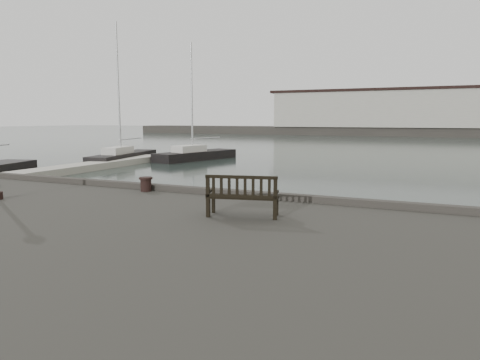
% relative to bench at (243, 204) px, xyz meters
% --- Properties ---
extents(ground, '(400.00, 400.00, 0.00)m').
position_rel_bench_xyz_m(ground, '(0.36, 2.50, -1.86)').
color(ground, black).
rests_on(ground, ground).
extents(pontoon, '(2.00, 24.00, 0.50)m').
position_rel_bench_xyz_m(pontoon, '(-19.64, 12.50, -1.61)').
color(pontoon, '#ACA99F').
rests_on(pontoon, ground).
extents(breakwater, '(140.00, 9.50, 12.20)m').
position_rel_bench_xyz_m(breakwater, '(-4.19, 94.50, 2.43)').
color(breakwater, '#383530').
rests_on(breakwater, ground).
extents(bench, '(1.74, 0.93, 0.95)m').
position_rel_bench_xyz_m(bench, '(0.00, 0.00, 0.00)').
color(bench, black).
rests_on(bench, quay).
extents(bollard_left, '(0.46, 0.46, 0.44)m').
position_rel_bench_xyz_m(bollard_left, '(-4.18, 2.00, -0.08)').
color(bollard_left, black).
rests_on(bollard_left, quay).
extents(yacht_b, '(3.83, 9.75, 12.66)m').
position_rel_bench_xyz_m(yacht_b, '(-21.14, 21.94, -1.62)').
color(yacht_b, black).
rests_on(yacht_b, ground).
extents(yacht_d, '(4.67, 9.22, 11.30)m').
position_rel_bench_xyz_m(yacht_d, '(-16.14, 26.27, -1.63)').
color(yacht_d, black).
rests_on(yacht_d, ground).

